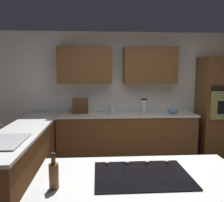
{
  "coord_description": "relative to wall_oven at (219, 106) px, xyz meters",
  "views": [
    {
      "loc": [
        0.71,
        3.01,
        1.72
      ],
      "look_at": [
        0.42,
        -1.44,
        1.2
      ],
      "focal_mm": 37.61,
      "sensor_mm": 36.0,
      "label": 1
    }
  ],
  "objects": [
    {
      "name": "oil_bottle",
      "position": [
        2.87,
        3.1,
        -0.03
      ],
      "size": [
        0.07,
        0.07,
        0.26
      ],
      "color": "brown",
      "rests_on": "island_top"
    },
    {
      "name": "lower_cabinets_back",
      "position": [
        1.95,
        -0.0,
        -0.6
      ],
      "size": [
        2.8,
        0.6,
        0.86
      ],
      "primitive_type": "cube",
      "color": "brown",
      "rests_on": "ground"
    },
    {
      "name": "sink_unit",
      "position": [
        3.68,
        1.92,
        -0.12
      ],
      "size": [
        0.46,
        0.7,
        0.23
      ],
      "color": "#515456",
      "rests_on": "countertop_side"
    },
    {
      "name": "countertop_side",
      "position": [
        3.67,
        1.17,
        -0.15
      ],
      "size": [
        0.64,
        2.94,
        0.04
      ],
      "primitive_type": "cube",
      "color": "silver",
      "rests_on": "lower_cabinets_side"
    },
    {
      "name": "ground_plane",
      "position": [
        1.85,
        1.72,
        -1.03
      ],
      "size": [
        14.0,
        14.0,
        0.0
      ],
      "primitive_type": "plane",
      "color": "brown"
    },
    {
      "name": "cooktop",
      "position": [
        2.2,
        2.92,
        -0.13
      ],
      "size": [
        0.76,
        0.56,
        0.03
      ],
      "color": "black",
      "rests_on": "island_top"
    },
    {
      "name": "wall_oven",
      "position": [
        0.0,
        0.0,
        0.0
      ],
      "size": [
        0.8,
        0.66,
        2.06
      ],
      "color": "brown",
      "rests_on": "ground"
    },
    {
      "name": "mixing_bowl",
      "position": [
        1.0,
        0.03,
        -0.08
      ],
      "size": [
        0.2,
        0.2,
        0.11
      ],
      "primitive_type": "ellipsoid",
      "color": "#668CB2",
      "rests_on": "countertop_back"
    },
    {
      "name": "countertop_back",
      "position": [
        1.95,
        -0.0,
        -0.15
      ],
      "size": [
        2.84,
        0.64,
        0.04
      ],
      "primitive_type": "cube",
      "color": "silver",
      "rests_on": "lower_cabinets_back"
    },
    {
      "name": "kettle",
      "position": [
        2.25,
        0.03,
        -0.03
      ],
      "size": [
        0.15,
        0.15,
        0.2
      ],
      "primitive_type": "cylinder",
      "color": "#B7BABF",
      "rests_on": "countertop_back"
    },
    {
      "name": "lower_cabinets_side",
      "position": [
        3.67,
        1.17,
        -0.6
      ],
      "size": [
        0.6,
        2.9,
        0.86
      ],
      "primitive_type": "cube",
      "color": "brown",
      "rests_on": "ground"
    },
    {
      "name": "spice_rack",
      "position": [
        2.9,
        -0.08,
        0.03
      ],
      "size": [
        0.32,
        0.11,
        0.32
      ],
      "color": "brown",
      "rests_on": "countertop_back"
    },
    {
      "name": "wall_back",
      "position": [
        1.92,
        -0.33,
        0.42
      ],
      "size": [
        6.0,
        0.44,
        2.6
      ],
      "color": "silver",
      "rests_on": "ground"
    },
    {
      "name": "island_top",
      "position": [
        2.2,
        2.93,
        -0.15
      ],
      "size": [
        1.72,
        0.89,
        0.04
      ],
      "primitive_type": "cube",
      "color": "silver",
      "rests_on": "island_base"
    },
    {
      "name": "blender",
      "position": [
        1.6,
        0.03,
        0.0
      ],
      "size": [
        0.15,
        0.15,
        0.31
      ],
      "color": "silver",
      "rests_on": "countertop_back"
    }
  ]
}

